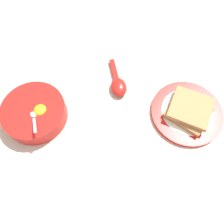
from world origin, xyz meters
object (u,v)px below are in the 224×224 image
Objects in this scene: toast_plate at (187,113)px; soup_spoon at (118,84)px; toast_sandwich at (189,110)px; egg_bowl at (35,112)px.

toast_plate is 1.50× the size of soup_spoon.
toast_sandwich reaches higher than soup_spoon.
toast_plate is (-0.28, -0.32, -0.02)m from egg_bowl.
soup_spoon is (0.20, 0.08, 0.01)m from toast_plate.
egg_bowl is 0.43m from toast_sandwich.
soup_spoon is at bearing 21.62° from toast_sandwich.
toast_plate is 0.02m from toast_sandwich.
egg_bowl is at bearing 48.03° from toast_sandwich.
toast_sandwich reaches higher than toast_plate.
toast_sandwich is (-0.00, 0.00, 0.02)m from toast_plate.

